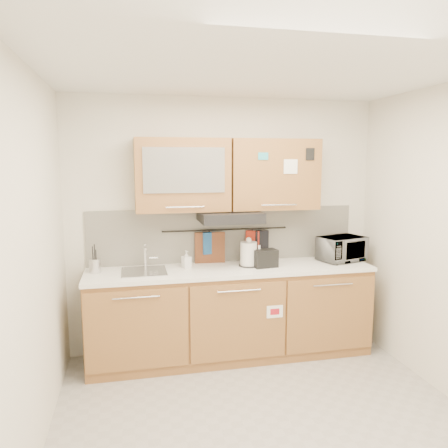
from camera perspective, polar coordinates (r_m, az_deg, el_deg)
name	(u,v)px	position (r m, az deg, el deg)	size (l,w,h in m)	color
floor	(267,424)	(3.64, 5.66, -24.54)	(3.20, 3.20, 0.00)	#9E9993
ceiling	(273,65)	(3.12, 6.39, 19.90)	(3.20, 3.20, 0.00)	white
wall_back	(225,225)	(4.55, 0.08, -0.15)	(3.20, 3.20, 0.00)	silver
wall_left	(29,267)	(3.04, -24.09, -5.17)	(3.00, 3.00, 0.00)	silver
base_cabinet	(231,317)	(4.49, 0.94, -12.10)	(2.80, 0.64, 0.88)	#925834
countertop	(231,270)	(4.34, 0.97, -5.97)	(2.82, 0.62, 0.04)	white
backsplash	(225,235)	(4.56, 0.11, -1.41)	(2.80, 0.02, 0.56)	silver
upper_cabinets	(228,175)	(4.33, 0.53, 6.47)	(1.82, 0.37, 0.70)	#925834
range_hood	(230,217)	(4.30, 0.80, 0.96)	(0.60, 0.46, 0.10)	black
sink	(144,271)	(4.24, -10.39, -6.11)	(0.42, 0.40, 0.26)	silver
utensil_rail	(226,230)	(4.51, 0.22, -0.74)	(0.02, 0.02, 1.30)	black
utensil_crock	(95,265)	(4.30, -16.49, -5.21)	(0.13, 0.13, 0.27)	silver
kettle	(249,255)	(4.38, 3.25, -4.01)	(0.22, 0.20, 0.29)	silver
toaster	(265,258)	(4.36, 5.41, -4.45)	(0.25, 0.17, 0.18)	black
microwave	(342,249)	(4.77, 15.11, -3.14)	(0.46, 0.31, 0.26)	#999999
soap_bottle	(186,259)	(4.32, -4.94, -4.62)	(0.08, 0.08, 0.17)	#999999
cutting_board	(210,251)	(4.50, -1.86, -3.51)	(0.31, 0.02, 0.38)	brown
oven_mitt	(209,243)	(4.49, -1.94, -2.52)	(0.14, 0.03, 0.23)	#1D4E89
dark_pouch	(261,242)	(4.62, 4.90, -2.33)	(0.15, 0.04, 0.24)	black
pot_holder	(253,239)	(4.59, 3.75, -1.97)	(0.14, 0.02, 0.17)	red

